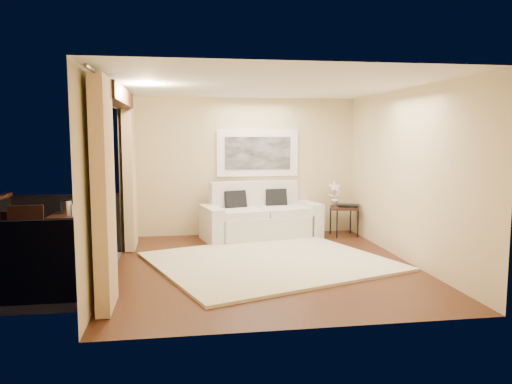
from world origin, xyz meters
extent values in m
plane|color=#4D2816|center=(0.00, 0.00, 0.00)|extent=(5.00, 5.00, 0.00)
plane|color=white|center=(0.00, 0.00, 2.70)|extent=(5.00, 5.00, 0.00)
plane|color=beige|center=(0.00, 2.50, 1.35)|extent=(4.50, 0.00, 4.50)
plane|color=beige|center=(0.00, -2.50, 1.35)|extent=(4.50, 0.00, 4.50)
plane|color=beige|center=(2.25, 0.00, 1.35)|extent=(0.00, 5.00, 5.00)
plane|color=beige|center=(-2.25, 1.85, 1.35)|extent=(0.00, 2.70, 2.70)
plane|color=beige|center=(-2.25, -1.85, 1.35)|extent=(0.00, 2.70, 2.70)
plane|color=beige|center=(-2.25, 0.00, 2.55)|extent=(0.00, 2.40, 2.40)
cube|color=black|center=(-2.13, 0.00, 2.52)|extent=(0.28, 2.40, 0.22)
cube|color=#605B56|center=(-3.15, 0.00, -0.06)|extent=(1.80, 2.60, 0.12)
cube|color=black|center=(-3.15, 1.27, 0.50)|extent=(1.80, 0.06, 1.00)
cube|color=black|center=(-3.15, -1.27, 0.50)|extent=(1.80, 0.06, 1.00)
cube|color=#DBB887|center=(-2.11, 1.55, 1.32)|extent=(0.16, 0.75, 2.62)
cube|color=#DBB887|center=(-2.11, -1.55, 1.32)|extent=(0.16, 0.75, 2.62)
cylinder|color=#4C473F|center=(-2.11, 0.00, 2.63)|extent=(0.04, 4.80, 0.04)
cube|color=white|center=(0.28, 2.47, 1.62)|extent=(1.62, 0.05, 0.92)
cube|color=black|center=(0.28, 2.44, 1.62)|extent=(1.30, 0.02, 0.64)
cube|color=beige|center=(0.11, 0.16, 0.02)|extent=(4.15, 3.89, 0.04)
cube|color=silver|center=(0.28, 2.02, 0.22)|extent=(1.96, 1.31, 0.44)
cube|color=silver|center=(0.20, 2.38, 0.64)|extent=(1.81, 0.60, 0.87)
cube|color=silver|center=(-0.68, 1.82, 0.33)|extent=(0.45, 0.98, 0.66)
cube|color=silver|center=(1.24, 2.22, 0.33)|extent=(0.45, 0.98, 0.66)
cube|color=silver|center=(-0.14, 1.90, 0.52)|extent=(1.00, 1.00, 0.15)
cube|color=silver|center=(0.71, 2.08, 0.52)|extent=(1.00, 1.00, 0.15)
cube|color=black|center=(-0.20, 2.13, 0.70)|extent=(0.46, 0.31, 0.43)
cube|color=black|center=(0.63, 2.31, 0.70)|extent=(0.44, 0.23, 0.43)
cube|color=black|center=(1.93, 2.00, 0.55)|extent=(0.65, 0.65, 0.04)
cylinder|color=black|center=(1.72, 1.79, 0.27)|extent=(0.03, 0.03, 0.53)
cylinder|color=black|center=(2.14, 1.79, 0.27)|extent=(0.03, 0.03, 0.53)
cylinder|color=black|center=(1.72, 2.21, 0.27)|extent=(0.03, 0.03, 0.53)
cylinder|color=black|center=(2.14, 2.21, 0.27)|extent=(0.03, 0.03, 0.53)
cube|color=black|center=(2.01, 1.99, 0.60)|extent=(0.46, 0.41, 0.05)
imported|color=white|center=(1.79, 2.16, 0.81)|extent=(0.26, 0.18, 0.48)
cube|color=black|center=(-2.86, 0.50, 0.76)|extent=(0.69, 0.69, 0.05)
cylinder|color=black|center=(-3.13, 0.23, 0.36)|extent=(0.04, 0.04, 0.72)
cylinder|color=black|center=(-2.59, 0.23, 0.36)|extent=(0.04, 0.04, 0.72)
cylinder|color=black|center=(-3.13, 0.77, 0.36)|extent=(0.04, 0.04, 0.72)
cylinder|color=black|center=(-2.59, 0.77, 0.36)|extent=(0.04, 0.04, 0.72)
cube|color=black|center=(-3.48, 0.11, 0.43)|extent=(0.49, 0.49, 0.05)
cube|color=black|center=(-3.52, -0.06, 0.67)|extent=(0.40, 0.15, 0.52)
cylinder|color=black|center=(-3.28, 0.23, 0.20)|extent=(0.03, 0.03, 0.41)
cylinder|color=black|center=(-3.59, 0.31, 0.20)|extent=(0.03, 0.03, 0.41)
cylinder|color=black|center=(-3.36, -0.09, 0.20)|extent=(0.03, 0.03, 0.41)
cylinder|color=black|center=(-3.67, 0.00, 0.20)|extent=(0.03, 0.03, 0.41)
cube|color=black|center=(-3.30, -0.44, 0.48)|extent=(0.50, 0.50, 0.05)
cube|color=black|center=(-3.33, -0.24, 0.74)|extent=(0.45, 0.12, 0.58)
cylinder|color=black|center=(-3.45, -0.64, 0.23)|extent=(0.03, 0.03, 0.46)
cylinder|color=black|center=(-3.09, -0.59, 0.23)|extent=(0.03, 0.03, 0.46)
cylinder|color=black|center=(-3.50, -0.29, 0.23)|extent=(0.03, 0.03, 0.46)
cylinder|color=black|center=(-3.14, -0.24, 0.23)|extent=(0.03, 0.03, 0.46)
cylinder|color=silver|center=(-2.99, 0.62, 0.88)|extent=(0.18, 0.18, 0.20)
cylinder|color=red|center=(-2.78, 0.69, 0.82)|extent=(0.06, 0.06, 0.07)
cylinder|color=silver|center=(-2.84, 0.31, 0.87)|extent=(0.04, 0.04, 0.18)
cylinder|color=white|center=(-2.76, 0.40, 0.84)|extent=(0.06, 0.06, 0.12)
cylinder|color=silver|center=(-2.72, 0.57, 0.84)|extent=(0.06, 0.06, 0.12)
camera|label=1|loc=(-1.28, -7.30, 2.00)|focal=35.00mm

